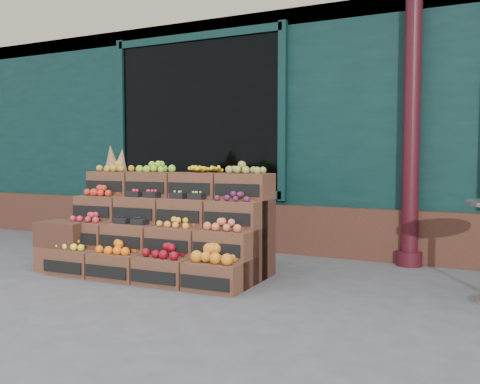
% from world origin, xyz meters
% --- Properties ---
extents(ground, '(60.00, 60.00, 0.00)m').
position_xyz_m(ground, '(0.00, 0.00, 0.00)').
color(ground, '#4B4B4E').
rests_on(ground, ground).
extents(shop_facade, '(12.00, 6.24, 4.80)m').
position_xyz_m(shop_facade, '(0.00, 5.11, 2.40)').
color(shop_facade, black).
rests_on(shop_facade, ground).
extents(crate_display, '(2.16, 1.11, 1.33)m').
position_xyz_m(crate_display, '(-0.99, 0.54, 0.41)').
color(crate_display, '#563121').
rests_on(crate_display, ground).
extents(spare_crates, '(0.55, 0.40, 0.52)m').
position_xyz_m(spare_crates, '(-1.99, 0.14, 0.26)').
color(spare_crates, '#563121').
rests_on(spare_crates, ground).
extents(shopkeeper, '(0.74, 0.54, 1.90)m').
position_xyz_m(shopkeeper, '(-1.76, 2.94, 0.95)').
color(shopkeeper, '#1C642C').
rests_on(shopkeeper, ground).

